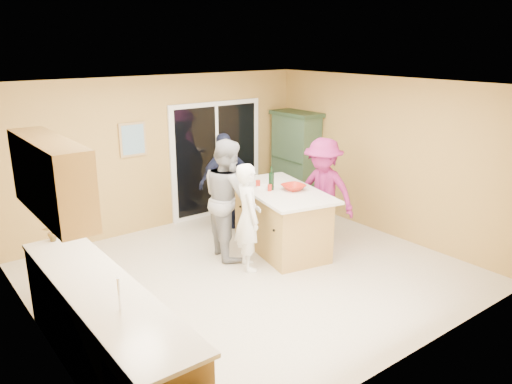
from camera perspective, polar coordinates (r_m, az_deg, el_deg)
floor at (r=7.09m, az=-0.48°, el=-9.34°), size 5.50×5.50×0.00m
ceiling at (r=6.38m, az=-0.53°, el=12.11°), size 5.50×5.00×0.10m
wall_back at (r=8.69m, az=-10.51°, el=4.42°), size 5.50×0.10×2.60m
wall_front at (r=4.96m, az=17.23°, el=-5.56°), size 5.50×0.10×2.60m
wall_left at (r=5.51m, az=-24.08°, el=-4.07°), size 0.10×5.00×2.60m
wall_right at (r=8.51m, az=14.50°, el=3.90°), size 0.10×5.00×2.60m
left_cabinet_run at (r=5.03m, az=-16.38°, el=-15.95°), size 0.65×3.05×1.24m
upper_cabinets at (r=5.19m, az=-22.43°, el=1.59°), size 0.35×1.60×0.75m
sliding_door at (r=9.22m, az=-4.52°, el=3.77°), size 1.90×0.07×2.10m
framed_picture at (r=8.38m, az=-13.90°, el=5.85°), size 0.46×0.04×0.56m
kitchen_island at (r=7.74m, az=2.89°, el=-3.36°), size 1.37×2.02×0.97m
green_hutch at (r=9.67m, az=4.55°, el=3.51°), size 0.53×1.01×1.86m
woman_white at (r=6.98m, az=-0.91°, el=-2.88°), size 0.55×0.66×1.54m
woman_grey at (r=7.41m, az=-3.20°, el=-0.74°), size 0.86×1.00×1.79m
woman_navy at (r=8.48m, az=-3.50°, el=1.15°), size 1.02×0.50×1.68m
woman_magenta at (r=7.93m, az=7.62°, el=0.04°), size 0.92×1.24×1.71m
serving_bowl at (r=7.55m, az=4.29°, el=0.55°), size 0.37×0.37×0.08m
tulip_vase at (r=6.11m, az=-22.37°, el=-3.70°), size 0.21×0.17×0.35m
tumbler_near at (r=7.48m, az=1.57°, el=0.49°), size 0.09×0.09×0.10m
tumbler_far at (r=7.69m, az=0.23°, el=0.99°), size 0.08×0.08×0.10m
wine_bottle at (r=7.52m, az=1.76°, el=1.29°), size 0.08×0.08×0.36m
white_plate at (r=7.70m, az=0.94°, el=0.66°), size 0.27×0.27×0.02m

